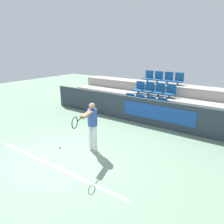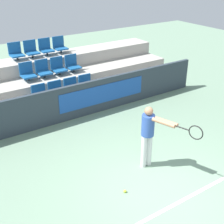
{
  "view_description": "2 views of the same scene",
  "coord_description": "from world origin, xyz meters",
  "px_view_note": "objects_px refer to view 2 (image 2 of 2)",
  "views": [
    {
      "loc": [
        4.5,
        -3.85,
        3.23
      ],
      "look_at": [
        0.07,
        2.27,
        0.94
      ],
      "focal_mm": 35.0,
      "sensor_mm": 36.0,
      "label": 1
    },
    {
      "loc": [
        -3.9,
        -3.8,
        4.56
      ],
      "look_at": [
        0.1,
        2.24,
        0.98
      ],
      "focal_mm": 50.0,
      "sensor_mm": 36.0,
      "label": 2
    }
  ],
  "objects_px": {
    "stadium_chair_1": "(56,92)",
    "stadium_chair_5": "(43,70)",
    "stadium_chair_8": "(16,52)",
    "stadium_chair_3": "(86,85)",
    "stadium_chair_11": "(60,46)",
    "stadium_chair_9": "(31,50)",
    "stadium_chair_6": "(58,67)",
    "stadium_chair_4": "(27,73)",
    "stadium_chair_0": "(40,95)",
    "tennis_player": "(150,132)",
    "tennis_ball": "(125,191)",
    "stadium_chair_7": "(72,64)",
    "stadium_chair_2": "(72,88)",
    "stadium_chair_10": "(46,48)"
  },
  "relations": [
    {
      "from": "stadium_chair_1",
      "to": "stadium_chair_5",
      "type": "bearing_deg",
      "value": 90.0
    },
    {
      "from": "stadium_chair_5",
      "to": "stadium_chair_8",
      "type": "xyz_separation_m",
      "value": [
        -0.55,
        0.98,
        0.46
      ]
    },
    {
      "from": "stadium_chair_3",
      "to": "stadium_chair_11",
      "type": "xyz_separation_m",
      "value": [
        0.0,
        1.96,
        0.92
      ]
    },
    {
      "from": "stadium_chair_3",
      "to": "stadium_chair_8",
      "type": "height_order",
      "value": "stadium_chair_8"
    },
    {
      "from": "stadium_chair_1",
      "to": "stadium_chair_9",
      "type": "relative_size",
      "value": 1.0
    },
    {
      "from": "stadium_chair_6",
      "to": "stadium_chair_8",
      "type": "xyz_separation_m",
      "value": [
        -1.1,
        0.98,
        0.46
      ]
    },
    {
      "from": "stadium_chair_11",
      "to": "stadium_chair_4",
      "type": "bearing_deg",
      "value": -149.31
    },
    {
      "from": "stadium_chair_0",
      "to": "tennis_player",
      "type": "height_order",
      "value": "tennis_player"
    },
    {
      "from": "stadium_chair_1",
      "to": "stadium_chair_11",
      "type": "distance_m",
      "value": 2.43
    },
    {
      "from": "stadium_chair_8",
      "to": "tennis_ball",
      "type": "height_order",
      "value": "stadium_chair_8"
    },
    {
      "from": "stadium_chair_3",
      "to": "tennis_player",
      "type": "distance_m",
      "value": 4.03
    },
    {
      "from": "stadium_chair_7",
      "to": "stadium_chair_1",
      "type": "bearing_deg",
      "value": -138.32
    },
    {
      "from": "stadium_chair_1",
      "to": "stadium_chair_2",
      "type": "distance_m",
      "value": 0.55
    },
    {
      "from": "stadium_chair_0",
      "to": "stadium_chair_1",
      "type": "relative_size",
      "value": 1.0
    },
    {
      "from": "stadium_chair_8",
      "to": "stadium_chair_3",
      "type": "bearing_deg",
      "value": -49.89
    },
    {
      "from": "stadium_chair_11",
      "to": "tennis_player",
      "type": "bearing_deg",
      "value": -95.24
    },
    {
      "from": "stadium_chair_9",
      "to": "stadium_chair_5",
      "type": "bearing_deg",
      "value": -90.0
    },
    {
      "from": "stadium_chair_8",
      "to": "stadium_chair_9",
      "type": "bearing_deg",
      "value": 0.0
    },
    {
      "from": "stadium_chair_5",
      "to": "stadium_chair_4",
      "type": "bearing_deg",
      "value": 180.0
    },
    {
      "from": "stadium_chair_1",
      "to": "stadium_chair_8",
      "type": "xyz_separation_m",
      "value": [
        -0.55,
        1.96,
        0.92
      ]
    },
    {
      "from": "stadium_chair_4",
      "to": "stadium_chair_11",
      "type": "relative_size",
      "value": 1.0
    },
    {
      "from": "stadium_chair_6",
      "to": "tennis_player",
      "type": "distance_m",
      "value": 4.97
    },
    {
      "from": "tennis_player",
      "to": "stadium_chair_5",
      "type": "bearing_deg",
      "value": 78.48
    },
    {
      "from": "stadium_chair_4",
      "to": "stadium_chair_5",
      "type": "xyz_separation_m",
      "value": [
        0.55,
        0.0,
        0.0
      ]
    },
    {
      "from": "stadium_chair_0",
      "to": "tennis_player",
      "type": "xyz_separation_m",
      "value": [
        1.11,
        -3.98,
        0.25
      ]
    },
    {
      "from": "stadium_chair_7",
      "to": "tennis_player",
      "type": "relative_size",
      "value": 0.38
    },
    {
      "from": "stadium_chair_4",
      "to": "stadium_chair_7",
      "type": "bearing_deg",
      "value": 0.0
    },
    {
      "from": "stadium_chair_5",
      "to": "stadium_chair_10",
      "type": "xyz_separation_m",
      "value": [
        0.55,
        0.98,
        0.46
      ]
    },
    {
      "from": "stadium_chair_1",
      "to": "stadium_chair_4",
      "type": "xyz_separation_m",
      "value": [
        -0.55,
        0.98,
        0.46
      ]
    },
    {
      "from": "tennis_ball",
      "to": "stadium_chair_8",
      "type": "bearing_deg",
      "value": 90.7
    },
    {
      "from": "stadium_chair_2",
      "to": "stadium_chair_4",
      "type": "xyz_separation_m",
      "value": [
        -1.1,
        0.98,
        0.46
      ]
    },
    {
      "from": "stadium_chair_0",
      "to": "tennis_player",
      "type": "bearing_deg",
      "value": -74.44
    },
    {
      "from": "stadium_chair_0",
      "to": "tennis_player",
      "type": "relative_size",
      "value": 0.38
    },
    {
      "from": "stadium_chair_5",
      "to": "tennis_ball",
      "type": "xyz_separation_m",
      "value": [
        -0.47,
        -5.42,
        -1.14
      ]
    },
    {
      "from": "tennis_player",
      "to": "stadium_chair_9",
      "type": "bearing_deg",
      "value": 77.43
    },
    {
      "from": "stadium_chair_5",
      "to": "stadium_chair_10",
      "type": "bearing_deg",
      "value": 60.68
    },
    {
      "from": "stadium_chair_3",
      "to": "stadium_chair_8",
      "type": "relative_size",
      "value": 1.0
    },
    {
      "from": "stadium_chair_11",
      "to": "stadium_chair_7",
      "type": "bearing_deg",
      "value": -90.0
    },
    {
      "from": "stadium_chair_3",
      "to": "stadium_chair_8",
      "type": "xyz_separation_m",
      "value": [
        -1.65,
        1.96,
        0.92
      ]
    },
    {
      "from": "stadium_chair_0",
      "to": "stadium_chair_3",
      "type": "height_order",
      "value": "same"
    },
    {
      "from": "stadium_chair_5",
      "to": "stadium_chair_6",
      "type": "relative_size",
      "value": 1.0
    },
    {
      "from": "stadium_chair_6",
      "to": "stadium_chair_8",
      "type": "height_order",
      "value": "stadium_chair_8"
    },
    {
      "from": "stadium_chair_3",
      "to": "stadium_chair_8",
      "type": "distance_m",
      "value": 2.72
    },
    {
      "from": "stadium_chair_6",
      "to": "stadium_chair_7",
      "type": "bearing_deg",
      "value": 0.0
    },
    {
      "from": "stadium_chair_10",
      "to": "tennis_ball",
      "type": "xyz_separation_m",
      "value": [
        -1.02,
        -6.4,
        -1.6
      ]
    },
    {
      "from": "stadium_chair_7",
      "to": "stadium_chair_8",
      "type": "xyz_separation_m",
      "value": [
        -1.65,
        0.98,
        0.46
      ]
    },
    {
      "from": "stadium_chair_1",
      "to": "stadium_chair_5",
      "type": "xyz_separation_m",
      "value": [
        0.0,
        0.98,
        0.46
      ]
    },
    {
      "from": "stadium_chair_3",
      "to": "stadium_chair_9",
      "type": "relative_size",
      "value": 1.0
    },
    {
      "from": "stadium_chair_5",
      "to": "stadium_chair_7",
      "type": "bearing_deg",
      "value": 0.0
    },
    {
      "from": "stadium_chair_4",
      "to": "tennis_ball",
      "type": "xyz_separation_m",
      "value": [
        0.08,
        -5.42,
        -1.14
      ]
    }
  ]
}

